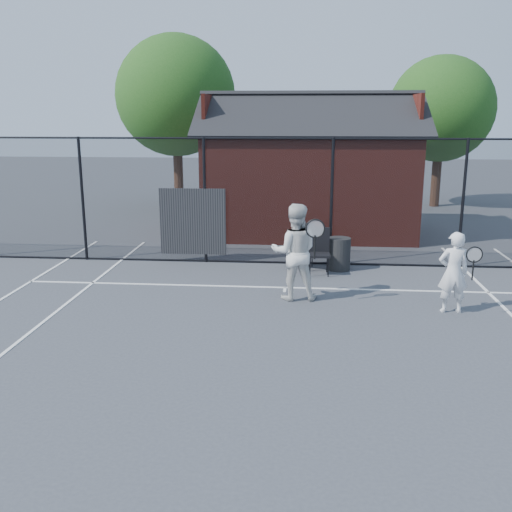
# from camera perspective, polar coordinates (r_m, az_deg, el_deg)

# --- Properties ---
(ground) EXTENTS (80.00, 80.00, 0.00)m
(ground) POSITION_cam_1_polar(r_m,az_deg,el_deg) (9.05, 2.28, -8.77)
(ground) COLOR #3F4348
(ground) RESTS_ON ground
(court_lines) EXTENTS (11.02, 18.00, 0.01)m
(court_lines) POSITION_cam_1_polar(r_m,az_deg,el_deg) (7.85, 1.84, -12.44)
(court_lines) COLOR white
(court_lines) RESTS_ON ground
(fence) EXTENTS (22.04, 3.00, 3.00)m
(fence) POSITION_cam_1_polar(r_m,az_deg,el_deg) (13.52, 1.99, 5.20)
(fence) COLOR black
(fence) RESTS_ON ground
(clubhouse) EXTENTS (6.50, 4.36, 4.19)m
(clubhouse) POSITION_cam_1_polar(r_m,az_deg,el_deg) (17.45, 5.31, 7.65)
(clubhouse) COLOR maroon
(clubhouse) RESTS_ON ground
(tree_left) EXTENTS (4.48, 4.48, 6.44)m
(tree_left) POSITION_cam_1_polar(r_m,az_deg,el_deg) (22.39, -8.01, 15.56)
(tree_left) COLOR #311E13
(tree_left) RESTS_ON ground
(tree_right) EXTENTS (3.97, 3.97, 5.70)m
(tree_right) POSITION_cam_1_polar(r_m,az_deg,el_deg) (23.43, 18.03, 13.77)
(tree_right) COLOR #311E13
(tree_right) RESTS_ON ground
(player_front) EXTENTS (0.68, 0.51, 1.49)m
(player_front) POSITION_cam_1_polar(r_m,az_deg,el_deg) (10.82, 19.14, -1.55)
(player_front) COLOR white
(player_front) RESTS_ON ground
(player_back) EXTENTS (1.03, 0.78, 1.87)m
(player_back) POSITION_cam_1_polar(r_m,az_deg,el_deg) (10.96, 3.89, 0.42)
(player_back) COLOR silver
(player_back) RESTS_ON ground
(chair_left) EXTENTS (0.59, 0.61, 1.02)m
(chair_left) POSITION_cam_1_polar(r_m,az_deg,el_deg) (13.29, 4.62, 0.90)
(chair_left) COLOR black
(chair_left) RESTS_ON ground
(chair_right) EXTENTS (0.50, 0.52, 1.01)m
(chair_right) POSITION_cam_1_polar(r_m,az_deg,el_deg) (12.80, 6.32, 0.35)
(chair_right) COLOR black
(chair_right) RESTS_ON ground
(waste_bin) EXTENTS (0.63, 0.63, 0.76)m
(waste_bin) POSITION_cam_1_polar(r_m,az_deg,el_deg) (13.28, 8.31, 0.21)
(waste_bin) COLOR #252525
(waste_bin) RESTS_ON ground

